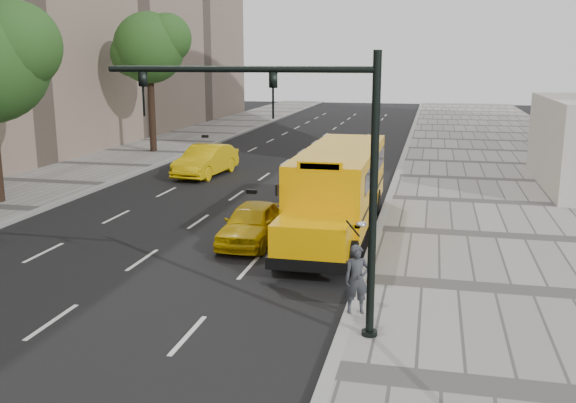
% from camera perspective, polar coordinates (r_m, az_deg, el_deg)
% --- Properties ---
extents(ground, '(140.00, 140.00, 0.00)m').
position_cam_1_polar(ground, '(24.95, -5.82, -1.92)').
color(ground, black).
rests_on(ground, ground).
extents(sidewalk_museum, '(12.00, 140.00, 0.15)m').
position_cam_1_polar(sidewalk_museum, '(24.06, 22.45, -3.19)').
color(sidewalk_museum, gray).
rests_on(sidewalk_museum, ground).
extents(curb_museum, '(0.30, 140.00, 0.15)m').
position_cam_1_polar(curb_museum, '(23.76, 8.05, -2.54)').
color(curb_museum, gray).
rests_on(curb_museum, ground).
extents(curb_far, '(0.30, 140.00, 0.15)m').
position_cam_1_polar(curb_far, '(28.47, -21.28, -0.75)').
color(curb_far, gray).
rests_on(curb_far, ground).
extents(tree_c, '(5.16, 4.58, 9.20)m').
position_cam_1_polar(tree_c, '(43.69, -12.15, 13.26)').
color(tree_c, black).
rests_on(tree_c, ground).
extents(school_bus, '(2.96, 11.56, 3.19)m').
position_cam_1_polar(school_bus, '(23.61, 4.56, 1.67)').
color(school_bus, '#E79D00').
rests_on(school_bus, ground).
extents(taxi_near, '(1.74, 4.14, 1.40)m').
position_cam_1_polar(taxi_near, '(22.06, -3.21, -1.93)').
color(taxi_near, '#D8AD07').
rests_on(taxi_near, ground).
extents(taxi_far, '(2.27, 5.19, 1.66)m').
position_cam_1_polar(taxi_far, '(35.01, -7.32, 3.63)').
color(taxi_far, '#D8AD07').
rests_on(taxi_far, ground).
extents(pedestrian, '(0.72, 0.58, 1.70)m').
position_cam_1_polar(pedestrian, '(15.72, 6.13, -6.90)').
color(pedestrian, '#2F3237').
rests_on(pedestrian, sidewalk_museum).
extents(traffic_signal, '(6.18, 0.36, 6.40)m').
position_cam_1_polar(traffic_signal, '(13.90, 1.89, 3.76)').
color(traffic_signal, black).
rests_on(traffic_signal, ground).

